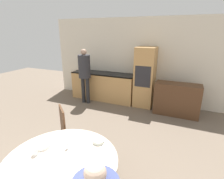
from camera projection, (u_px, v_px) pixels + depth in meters
name	position (u px, v px, depth m)	size (l,w,h in m)	color
wall_back	(141.00, 61.00, 5.43)	(6.12, 0.05, 2.60)	silver
kitchen_counter	(103.00, 86.00, 5.83)	(2.11, 0.60, 0.90)	tan
oven_unit	(145.00, 77.00, 5.19)	(0.56, 0.59, 1.77)	tan
sideboard	(177.00, 99.00, 4.72)	(1.17, 0.45, 0.88)	#51331E
dining_table	(62.00, 174.00, 2.12)	(1.35, 1.35, 0.75)	#51331E
chair_far_left	(58.00, 133.00, 2.96)	(0.56, 0.56, 0.99)	#51331E
person_standing	(85.00, 70.00, 5.33)	(0.37, 0.37, 1.70)	#262628
cup	(35.00, 151.00, 2.12)	(0.07, 0.07, 0.09)	white
bowl_near	(43.00, 145.00, 2.27)	(0.19, 0.19, 0.05)	white
bowl_centre	(98.00, 141.00, 2.36)	(0.15, 0.15, 0.04)	silver
salt_shaker	(67.00, 146.00, 2.23)	(0.03, 0.03, 0.09)	white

